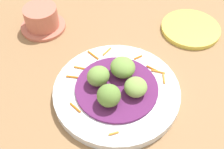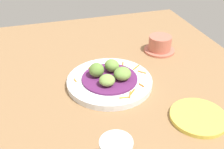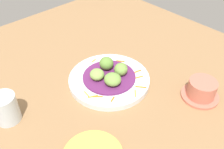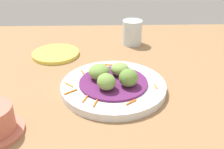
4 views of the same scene
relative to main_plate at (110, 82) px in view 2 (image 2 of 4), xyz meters
The scene contains 10 objects.
table_surface 6.21cm from the main_plate, 20.60° to the right, with size 110.00×110.00×2.00cm, color #936D47.
main_plate is the anchor object (origin of this frame).
cabbage_bed 1.24cm from the main_plate, ahead, with size 17.26×17.26×0.57cm, color #60235B.
carrot_garnish 4.26cm from the main_plate, behind, with size 22.97×21.40×0.40cm.
guac_scoop_left 5.31cm from the main_plate, 116.76° to the right, with size 4.36×4.80×3.98cm, color #759E47.
guac_scoop_center 5.43cm from the main_plate, 26.76° to the right, with size 4.70×4.70×4.34cm, color olive.
guac_scoop_right 5.09cm from the main_plate, 63.24° to the left, with size 4.64×4.79×3.30cm, color #84A851.
guac_scoop_back 5.25cm from the main_plate, 153.24° to the left, with size 5.22×5.41×3.80cm, color #759E47.
side_plate_small 28.51cm from the main_plate, 129.33° to the left, with size 15.08×15.08×1.11cm, color #E0CC4C.
terracotta_bowl 29.04cm from the main_plate, 146.96° to the right, with size 11.56×11.56×6.13cm.
Camera 2 is at (14.03, 70.30, 51.39)cm, focal length 44.12 mm.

